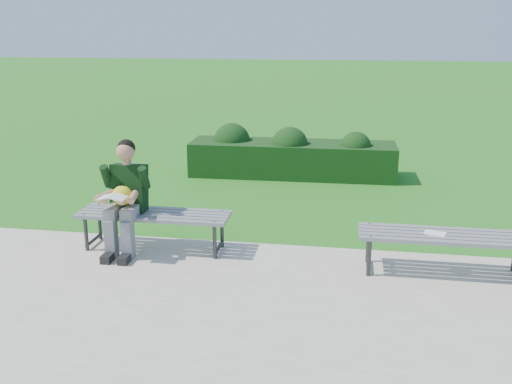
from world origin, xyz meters
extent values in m
plane|color=#207120|center=(0.00, 0.00, 0.00)|extent=(80.00, 80.00, 0.00)
cube|color=#B5AB96|center=(0.00, -1.75, 0.01)|extent=(30.00, 3.50, 0.02)
cube|color=#123616|center=(0.03, 3.45, 0.30)|extent=(3.64, 0.98, 0.60)
sphere|color=#123616|center=(-1.08, 3.53, 0.57)|extent=(0.68, 0.68, 0.67)
sphere|color=#123616|center=(-0.01, 3.36, 0.57)|extent=(0.66, 0.66, 0.65)
sphere|color=#123616|center=(1.14, 3.38, 0.57)|extent=(0.55, 0.55, 0.53)
cube|color=slate|center=(-1.22, -0.57, 0.45)|extent=(1.80, 0.08, 0.04)
cube|color=slate|center=(-1.22, -0.47, 0.45)|extent=(1.80, 0.09, 0.04)
cube|color=slate|center=(-1.22, -0.36, 0.45)|extent=(1.80, 0.08, 0.04)
cube|color=slate|center=(-1.22, -0.26, 0.45)|extent=(1.80, 0.08, 0.04)
cube|color=slate|center=(-1.22, -0.16, 0.45)|extent=(1.80, 0.09, 0.04)
cylinder|color=#2D2D30|center=(-2.00, -0.55, 0.23)|extent=(0.04, 0.04, 0.41)
cylinder|color=#2D2D30|center=(-2.00, -0.17, 0.23)|extent=(0.04, 0.04, 0.41)
cylinder|color=#2D2D30|center=(-2.00, -0.36, 0.41)|extent=(0.04, 0.42, 0.04)
cylinder|color=#2D2D30|center=(-2.00, -0.36, 0.08)|extent=(0.04, 0.42, 0.04)
cylinder|color=gray|center=(-2.00, -0.57, 0.47)|extent=(0.02, 0.02, 0.01)
cylinder|color=gray|center=(-2.00, -0.16, 0.47)|extent=(0.02, 0.02, 0.01)
cylinder|color=#2D2D30|center=(-0.44, -0.55, 0.23)|extent=(0.04, 0.04, 0.41)
cylinder|color=#2D2D30|center=(-0.44, -0.17, 0.23)|extent=(0.04, 0.04, 0.41)
cylinder|color=#2D2D30|center=(-0.44, -0.36, 0.41)|extent=(0.04, 0.42, 0.04)
cylinder|color=#2D2D30|center=(-0.44, -0.36, 0.08)|extent=(0.04, 0.42, 0.04)
cylinder|color=gray|center=(-0.44, -0.57, 0.47)|extent=(0.02, 0.02, 0.01)
cylinder|color=gray|center=(-0.44, -0.16, 0.47)|extent=(0.02, 0.02, 0.01)
cube|color=slate|center=(2.06, -0.76, 0.45)|extent=(1.80, 0.08, 0.04)
cube|color=slate|center=(2.06, -0.66, 0.45)|extent=(1.80, 0.08, 0.04)
cube|color=slate|center=(2.06, -0.55, 0.45)|extent=(1.80, 0.08, 0.04)
cube|color=slate|center=(2.06, -0.45, 0.45)|extent=(1.80, 0.08, 0.04)
cube|color=slate|center=(2.06, -0.35, 0.45)|extent=(1.80, 0.08, 0.04)
cylinder|color=#2D2D30|center=(1.28, -0.74, 0.23)|extent=(0.04, 0.04, 0.41)
cylinder|color=#2D2D30|center=(1.28, -0.36, 0.23)|extent=(0.04, 0.04, 0.41)
cylinder|color=#2D2D30|center=(1.28, -0.55, 0.41)|extent=(0.04, 0.42, 0.04)
cylinder|color=#2D2D30|center=(1.28, -0.55, 0.08)|extent=(0.04, 0.42, 0.04)
cylinder|color=gray|center=(1.28, -0.76, 0.47)|extent=(0.02, 0.02, 0.01)
cylinder|color=gray|center=(1.28, -0.35, 0.47)|extent=(0.02, 0.02, 0.01)
cube|color=slate|center=(-1.62, -0.52, 0.54)|extent=(0.14, 0.42, 0.13)
cube|color=slate|center=(-1.42, -0.52, 0.54)|extent=(0.14, 0.42, 0.13)
cube|color=slate|center=(-1.62, -0.70, 0.24)|extent=(0.12, 0.13, 0.45)
cube|color=slate|center=(-1.42, -0.70, 0.24)|extent=(0.12, 0.13, 0.45)
cube|color=black|center=(-1.62, -0.80, 0.07)|extent=(0.11, 0.26, 0.09)
cube|color=black|center=(-1.42, -0.80, 0.07)|extent=(0.11, 0.26, 0.09)
cube|color=black|center=(-1.52, -0.32, 0.75)|extent=(0.40, 0.30, 0.59)
cylinder|color=tan|center=(-1.52, -0.34, 1.07)|extent=(0.10, 0.10, 0.08)
sphere|color=tan|center=(-1.52, -0.36, 1.20)|extent=(0.21, 0.21, 0.21)
sphere|color=black|center=(-1.52, -0.33, 1.23)|extent=(0.21, 0.21, 0.21)
cylinder|color=black|center=(-1.75, -0.42, 0.91)|extent=(0.10, 0.21, 0.30)
cylinder|color=black|center=(-1.29, -0.42, 0.91)|extent=(0.10, 0.21, 0.30)
cylinder|color=tan|center=(-1.69, -0.64, 0.74)|extent=(0.14, 0.31, 0.08)
cylinder|color=tan|center=(-1.35, -0.64, 0.74)|extent=(0.14, 0.31, 0.08)
sphere|color=tan|center=(-1.62, -0.80, 0.74)|extent=(0.09, 0.09, 0.09)
sphere|color=tan|center=(-1.42, -0.80, 0.74)|extent=(0.09, 0.09, 0.09)
sphere|color=yellow|center=(-1.52, -0.54, 0.72)|extent=(0.23, 0.23, 0.23)
cone|color=orange|center=(-1.52, -0.66, 0.71)|extent=(0.07, 0.07, 0.07)
cone|color=black|center=(-1.54, -0.53, 0.85)|extent=(0.03, 0.04, 0.07)
cone|color=black|center=(-1.51, -0.52, 0.85)|extent=(0.03, 0.04, 0.06)
sphere|color=white|center=(-1.57, -0.64, 0.75)|extent=(0.04, 0.04, 0.04)
sphere|color=white|center=(-1.48, -0.64, 0.75)|extent=(0.04, 0.04, 0.04)
cube|color=white|center=(-1.60, -0.82, 0.79)|extent=(0.15, 0.20, 0.05)
cube|color=white|center=(-1.45, -0.82, 0.79)|extent=(0.15, 0.20, 0.05)
cube|color=white|center=(1.96, -0.55, 0.47)|extent=(0.26, 0.22, 0.01)
camera|label=1|loc=(1.00, -6.47, 2.59)|focal=40.00mm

